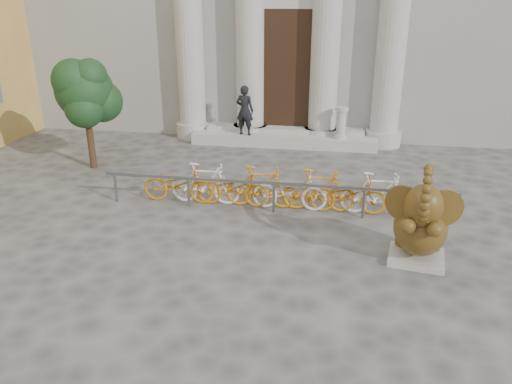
% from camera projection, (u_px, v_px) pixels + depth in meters
% --- Properties ---
extents(ground, '(80.00, 80.00, 0.00)m').
position_uv_depth(ground, '(217.00, 309.00, 7.93)').
color(ground, '#474442').
rests_on(ground, ground).
extents(entrance_steps, '(6.00, 1.20, 0.36)m').
position_uv_depth(entrance_steps, '(284.00, 139.00, 16.47)').
color(entrance_steps, '#A8A59E').
rests_on(entrance_steps, ground).
extents(elephant_statue, '(1.33, 1.55, 2.00)m').
position_uv_depth(elephant_statue, '(420.00, 226.00, 9.08)').
color(elephant_statue, '#A8A59E').
rests_on(elephant_statue, ground).
extents(bike_rack, '(8.00, 0.53, 1.00)m').
position_uv_depth(bike_rack, '(275.00, 188.00, 11.46)').
color(bike_rack, slate).
rests_on(bike_rack, ground).
extents(tree, '(1.77, 1.62, 3.08)m').
position_uv_depth(tree, '(85.00, 93.00, 13.50)').
color(tree, '#332114').
rests_on(tree, ground).
extents(pedestrian, '(0.64, 0.48, 1.60)m').
position_uv_depth(pedestrian, '(245.00, 110.00, 15.98)').
color(pedestrian, black).
rests_on(pedestrian, entrance_steps).
extents(balustrade_post, '(0.41, 0.41, 1.00)m').
position_uv_depth(balustrade_post, '(341.00, 124.00, 15.68)').
color(balustrade_post, '#A8A59E').
rests_on(balustrade_post, entrance_steps).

